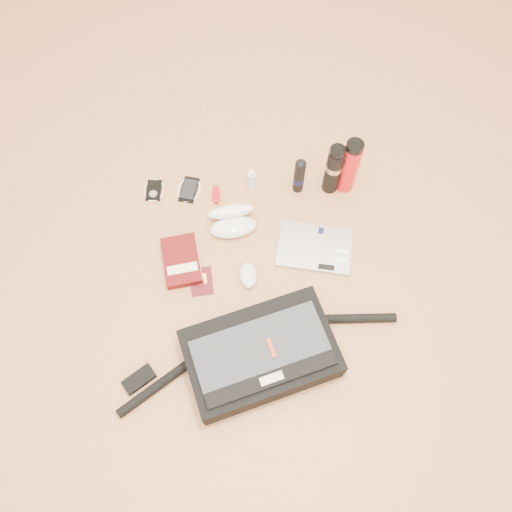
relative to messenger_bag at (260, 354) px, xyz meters
name	(u,v)px	position (x,y,z in m)	size (l,w,h in m)	color
ground	(262,282)	(0.03, 0.29, -0.06)	(4.00, 4.00, 0.00)	#B2764A
messenger_bag	(260,354)	(0.00, 0.00, 0.00)	(1.00, 0.44, 0.14)	black
laptop	(315,248)	(0.24, 0.42, -0.06)	(0.32, 0.25, 0.03)	#AAAAAC
book	(182,261)	(-0.27, 0.39, -0.05)	(0.16, 0.22, 0.04)	#49090A
passport	(202,281)	(-0.20, 0.31, -0.06)	(0.09, 0.12, 0.01)	#480F13
mouse	(248,275)	(-0.02, 0.32, -0.05)	(0.07, 0.11, 0.03)	silver
sunglasses_case	(232,220)	(-0.07, 0.55, -0.03)	(0.20, 0.18, 0.11)	silver
ipod	(154,191)	(-0.39, 0.73, -0.06)	(0.09, 0.10, 0.01)	black
phone	(189,190)	(-0.25, 0.72, -0.06)	(0.12, 0.13, 0.01)	black
inhaler	(216,193)	(-0.13, 0.70, -0.05)	(0.03, 0.09, 0.03)	#B00912
spray_bottle	(252,180)	(0.01, 0.73, -0.02)	(0.04, 0.04, 0.11)	#B8DFF1
aerosol_can	(299,176)	(0.21, 0.70, 0.03)	(0.05, 0.05, 0.19)	black
thermos_black	(333,169)	(0.34, 0.70, 0.06)	(0.08, 0.08, 0.25)	black
thermos_red	(349,166)	(0.40, 0.71, 0.07)	(0.08, 0.08, 0.28)	red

